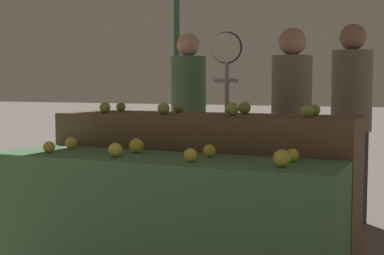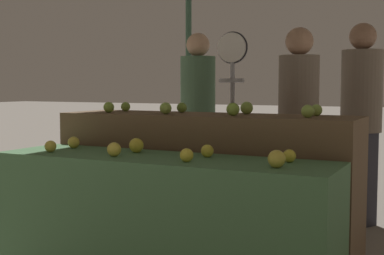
{
  "view_description": "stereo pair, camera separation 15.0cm",
  "coord_description": "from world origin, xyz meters",
  "px_view_note": "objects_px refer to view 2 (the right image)",
  "views": [
    {
      "loc": [
        1.39,
        -2.7,
        1.24
      ],
      "look_at": [
        0.05,
        0.3,
        0.98
      ],
      "focal_mm": 50.0,
      "sensor_mm": 36.0,
      "label": 1
    },
    {
      "loc": [
        1.52,
        -2.63,
        1.24
      ],
      "look_at": [
        0.05,
        0.3,
        0.98
      ],
      "focal_mm": 50.0,
      "sensor_mm": 36.0,
      "label": 2
    }
  ],
  "objects_px": {
    "person_vendor_at_scale": "(298,116)",
    "person_customer_left": "(361,108)",
    "produce_scale": "(232,92)",
    "person_customer_right": "(198,108)"
  },
  "relations": [
    {
      "from": "produce_scale",
      "to": "person_vendor_at_scale",
      "type": "distance_m",
      "value": 0.6
    },
    {
      "from": "produce_scale",
      "to": "person_customer_right",
      "type": "height_order",
      "value": "person_customer_right"
    },
    {
      "from": "person_vendor_at_scale",
      "to": "person_customer_left",
      "type": "xyz_separation_m",
      "value": [
        0.39,
        0.65,
        0.04
      ]
    },
    {
      "from": "person_vendor_at_scale",
      "to": "person_customer_right",
      "type": "bearing_deg",
      "value": -3.79
    },
    {
      "from": "person_vendor_at_scale",
      "to": "person_customer_right",
      "type": "height_order",
      "value": "person_customer_right"
    },
    {
      "from": "person_customer_left",
      "to": "person_customer_right",
      "type": "relative_size",
      "value": 1.02
    },
    {
      "from": "produce_scale",
      "to": "person_customer_right",
      "type": "relative_size",
      "value": 0.94
    },
    {
      "from": "person_vendor_at_scale",
      "to": "person_customer_left",
      "type": "height_order",
      "value": "person_customer_left"
    },
    {
      "from": "produce_scale",
      "to": "person_vendor_at_scale",
      "type": "xyz_separation_m",
      "value": [
        0.44,
        0.35,
        -0.2
      ]
    },
    {
      "from": "produce_scale",
      "to": "person_customer_left",
      "type": "height_order",
      "value": "person_customer_left"
    }
  ]
}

